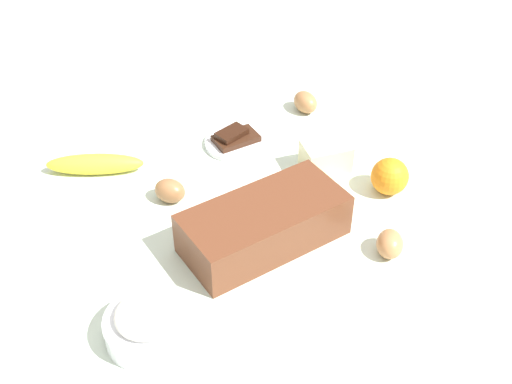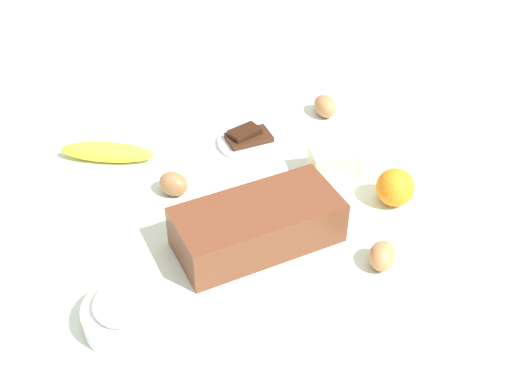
{
  "view_description": "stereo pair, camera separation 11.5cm",
  "coord_description": "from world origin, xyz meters",
  "px_view_note": "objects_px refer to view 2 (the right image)",
  "views": [
    {
      "loc": [
        0.3,
        0.84,
        0.77
      ],
      "look_at": [
        0.0,
        0.0,
        0.04
      ],
      "focal_mm": 45.05,
      "sensor_mm": 36.0,
      "label": 1
    },
    {
      "loc": [
        0.19,
        0.87,
        0.77
      ],
      "look_at": [
        0.0,
        0.0,
        0.04
      ],
      "focal_mm": 45.05,
      "sensor_mm": 36.0,
      "label": 2
    }
  ],
  "objects_px": {
    "flour_bowl": "(126,311)",
    "egg_beside_bowl": "(382,256)",
    "butter_block": "(334,163)",
    "banana": "(107,152)",
    "loaf_pan": "(257,224)",
    "egg_loose": "(174,184)",
    "egg_near_butter": "(325,106)",
    "orange_fruit": "(395,187)",
    "chocolate_plate": "(248,140)"
  },
  "relations": [
    {
      "from": "orange_fruit",
      "to": "egg_near_butter",
      "type": "xyz_separation_m",
      "value": [
        0.04,
        -0.31,
        -0.01
      ]
    },
    {
      "from": "flour_bowl",
      "to": "egg_near_butter",
      "type": "xyz_separation_m",
      "value": [
        -0.46,
        -0.5,
        -0.01
      ]
    },
    {
      "from": "flour_bowl",
      "to": "egg_beside_bowl",
      "type": "bearing_deg",
      "value": -175.03
    },
    {
      "from": "flour_bowl",
      "to": "egg_near_butter",
      "type": "relative_size",
      "value": 2.06
    },
    {
      "from": "banana",
      "to": "egg_beside_bowl",
      "type": "height_order",
      "value": "egg_beside_bowl"
    },
    {
      "from": "loaf_pan",
      "to": "egg_loose",
      "type": "distance_m",
      "value": 0.21
    },
    {
      "from": "flour_bowl",
      "to": "egg_beside_bowl",
      "type": "xyz_separation_m",
      "value": [
        -0.42,
        -0.04,
        -0.01
      ]
    },
    {
      "from": "loaf_pan",
      "to": "orange_fruit",
      "type": "relative_size",
      "value": 4.28
    },
    {
      "from": "banana",
      "to": "chocolate_plate",
      "type": "bearing_deg",
      "value": 179.51
    },
    {
      "from": "egg_near_butter",
      "to": "egg_loose",
      "type": "distance_m",
      "value": 0.41
    },
    {
      "from": "banana",
      "to": "egg_loose",
      "type": "distance_m",
      "value": 0.18
    },
    {
      "from": "loaf_pan",
      "to": "butter_block",
      "type": "xyz_separation_m",
      "value": [
        -0.18,
        -0.15,
        -0.01
      ]
    },
    {
      "from": "orange_fruit",
      "to": "egg_loose",
      "type": "bearing_deg",
      "value": -15.76
    },
    {
      "from": "banana",
      "to": "loaf_pan",
      "type": "bearing_deg",
      "value": 129.6
    },
    {
      "from": "orange_fruit",
      "to": "butter_block",
      "type": "relative_size",
      "value": 0.79
    },
    {
      "from": "loaf_pan",
      "to": "egg_loose",
      "type": "xyz_separation_m",
      "value": [
        0.13,
        -0.16,
        -0.02
      ]
    },
    {
      "from": "egg_near_butter",
      "to": "chocolate_plate",
      "type": "distance_m",
      "value": 0.2
    },
    {
      "from": "loaf_pan",
      "to": "banana",
      "type": "height_order",
      "value": "loaf_pan"
    },
    {
      "from": "loaf_pan",
      "to": "orange_fruit",
      "type": "xyz_separation_m",
      "value": [
        -0.27,
        -0.05,
        -0.01
      ]
    },
    {
      "from": "banana",
      "to": "orange_fruit",
      "type": "distance_m",
      "value": 0.57
    },
    {
      "from": "loaf_pan",
      "to": "orange_fruit",
      "type": "height_order",
      "value": "loaf_pan"
    },
    {
      "from": "butter_block",
      "to": "egg_beside_bowl",
      "type": "relative_size",
      "value": 1.56
    },
    {
      "from": "egg_loose",
      "to": "chocolate_plate",
      "type": "xyz_separation_m",
      "value": [
        -0.17,
        -0.13,
        -0.01
      ]
    },
    {
      "from": "banana",
      "to": "egg_near_butter",
      "type": "relative_size",
      "value": 2.96
    },
    {
      "from": "flour_bowl",
      "to": "butter_block",
      "type": "distance_m",
      "value": 0.5
    },
    {
      "from": "banana",
      "to": "egg_loose",
      "type": "xyz_separation_m",
      "value": [
        -0.12,
        0.13,
        0.0
      ]
    },
    {
      "from": "egg_loose",
      "to": "loaf_pan",
      "type": "bearing_deg",
      "value": 127.7
    },
    {
      "from": "egg_near_butter",
      "to": "egg_beside_bowl",
      "type": "xyz_separation_m",
      "value": [
        0.04,
        0.46,
        -0.0
      ]
    },
    {
      "from": "egg_near_butter",
      "to": "egg_beside_bowl",
      "type": "height_order",
      "value": "same"
    },
    {
      "from": "flour_bowl",
      "to": "egg_loose",
      "type": "xyz_separation_m",
      "value": [
        -0.1,
        -0.3,
        -0.01
      ]
    },
    {
      "from": "egg_loose",
      "to": "chocolate_plate",
      "type": "bearing_deg",
      "value": -142.6
    },
    {
      "from": "egg_beside_bowl",
      "to": "chocolate_plate",
      "type": "relative_size",
      "value": 0.44
    },
    {
      "from": "butter_block",
      "to": "chocolate_plate",
      "type": "distance_m",
      "value": 0.2
    },
    {
      "from": "orange_fruit",
      "to": "egg_loose",
      "type": "height_order",
      "value": "orange_fruit"
    },
    {
      "from": "egg_near_butter",
      "to": "egg_loose",
      "type": "bearing_deg",
      "value": 29.61
    },
    {
      "from": "banana",
      "to": "orange_fruit",
      "type": "bearing_deg",
      "value": 154.59
    },
    {
      "from": "butter_block",
      "to": "egg_beside_bowl",
      "type": "xyz_separation_m",
      "value": [
        -0.01,
        0.25,
        -0.01
      ]
    },
    {
      "from": "egg_beside_bowl",
      "to": "chocolate_plate",
      "type": "height_order",
      "value": "egg_beside_bowl"
    },
    {
      "from": "banana",
      "to": "butter_block",
      "type": "relative_size",
      "value": 2.11
    },
    {
      "from": "banana",
      "to": "egg_beside_bowl",
      "type": "bearing_deg",
      "value": 137.77
    },
    {
      "from": "egg_near_butter",
      "to": "butter_block",
      "type": "bearing_deg",
      "value": 77.46
    },
    {
      "from": "loaf_pan",
      "to": "egg_loose",
      "type": "height_order",
      "value": "loaf_pan"
    },
    {
      "from": "loaf_pan",
      "to": "egg_beside_bowl",
      "type": "relative_size",
      "value": 5.25
    },
    {
      "from": "egg_beside_bowl",
      "to": "egg_near_butter",
      "type": "bearing_deg",
      "value": -95.2
    },
    {
      "from": "butter_block",
      "to": "egg_near_butter",
      "type": "xyz_separation_m",
      "value": [
        -0.05,
        -0.21,
        -0.01
      ]
    },
    {
      "from": "orange_fruit",
      "to": "chocolate_plate",
      "type": "height_order",
      "value": "orange_fruit"
    },
    {
      "from": "egg_near_butter",
      "to": "egg_loose",
      "type": "height_order",
      "value": "same"
    },
    {
      "from": "butter_block",
      "to": "chocolate_plate",
      "type": "xyz_separation_m",
      "value": [
        0.14,
        -0.14,
        -0.02
      ]
    },
    {
      "from": "flour_bowl",
      "to": "butter_block",
      "type": "bearing_deg",
      "value": -145.17
    },
    {
      "from": "orange_fruit",
      "to": "egg_loose",
      "type": "relative_size",
      "value": 1.2
    }
  ]
}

